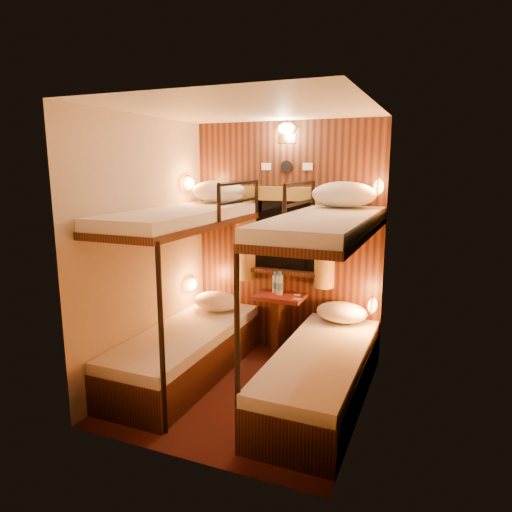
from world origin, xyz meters
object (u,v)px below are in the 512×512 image
at_px(bottle_right, 280,285).
at_px(table, 279,317).
at_px(bunk_left, 186,319).
at_px(bunk_right, 322,339).
at_px(bottle_left, 275,284).

bearing_deg(bottle_right, table, -50.57).
distance_m(bunk_left, bunk_right, 1.30).
height_order(bunk_left, bunk_right, same).
distance_m(table, bottle_right, 0.34).
xyz_separation_m(bottle_left, bottle_right, (0.07, -0.05, 0.01)).
height_order(table, bottle_left, bottle_left).
bearing_deg(table, bottle_left, 140.72).
relative_size(table, bottle_right, 2.65).
xyz_separation_m(bunk_left, bottle_left, (0.58, 0.84, 0.19)).
bearing_deg(bottle_right, bunk_right, -50.33).
relative_size(bottle_left, bottle_right, 0.91).
xyz_separation_m(bunk_right, bottle_left, (-0.72, 0.84, 0.19)).
bearing_deg(bottle_left, bunk_left, -124.63).
relative_size(bunk_left, table, 2.90).
bearing_deg(bunk_left, bunk_right, 0.00).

